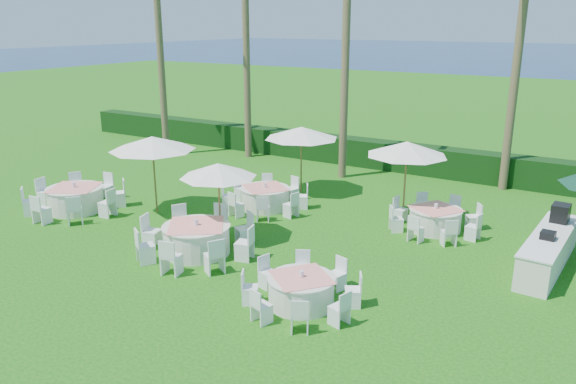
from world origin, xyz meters
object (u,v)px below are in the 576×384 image
Objects in this scene: umbrella_a at (152,143)px; buffet_table at (549,249)px; banquet_table_a at (75,198)px; banquet_table_b at (197,238)px; banquet_table_c at (301,290)px; banquet_table_e at (265,197)px; banquet_table_f at (435,219)px; umbrella_b at (218,170)px; umbrella_d at (407,149)px; umbrella_c at (301,133)px.

umbrella_a is 12.45m from buffet_table.
buffet_table is (14.67, 3.36, 0.06)m from banquet_table_a.
banquet_table_b is 4.18m from banquet_table_c.
banquet_table_b is 4.38m from banquet_table_e.
banquet_table_e is (-0.54, 4.35, -0.04)m from banquet_table_b.
banquet_table_b is at bearing -134.84° from banquet_table_f.
banquet_table_b reaches higher than banquet_table_f.
banquet_table_e is 0.73× the size of buffet_table.
buffet_table is (8.65, 3.00, -1.67)m from umbrella_b.
buffet_table reaches higher than banquet_table_a.
umbrella_d is (10.06, 4.98, 1.96)m from banquet_table_a.
banquet_table_f is 9.52m from umbrella_a.
buffet_table reaches higher than banquet_table_b.
banquet_table_c is 1.15× the size of umbrella_b.
banquet_table_c is at bearing -10.45° from banquet_table_a.
umbrella_a is at bearing -159.77° from banquet_table_f.
buffet_table is at bearing 48.60° from banquet_table_c.
banquet_table_e is at bearing 99.20° from umbrella_b.
banquet_table_c is at bearing -100.65° from banquet_table_f.
umbrella_a is at bearing 157.26° from banquet_table_c.
banquet_table_c is 0.99× the size of umbrella_c.
umbrella_d reaches higher than banquet_table_f.
banquet_table_c is 1.04× the size of umbrella_d.
banquet_table_a is 1.00× the size of banquet_table_b.
umbrella_a is (-8.72, -3.21, 2.04)m from banquet_table_f.
umbrella_a is 0.70× the size of buffet_table.
umbrella_c reaches higher than banquet_table_b.
buffet_table is (4.62, -1.61, -1.90)m from umbrella_d.
umbrella_a is 1.09× the size of umbrella_d.
banquet_table_a is 10.24m from banquet_table_c.
banquet_table_a is 6.08m from banquet_table_b.
umbrella_d is at bearing 90.12° from banquet_table_c.
umbrella_a is (2.55, 1.30, 1.98)m from banquet_table_a.
banquet_table_e is (-4.58, 5.46, 0.03)m from banquet_table_c.
banquet_table_f is at bearing 45.16° from banquet_table_b.
banquet_table_e is at bearing 33.23° from banquet_table_a.
banquet_table_a is 1.21× the size of umbrella_c.
banquet_table_f is at bearing 38.31° from umbrella_b.
umbrella_d is 5.24m from buffet_table.
banquet_table_b is 9.56m from buffet_table.
umbrella_a is (-7.53, 3.15, 2.05)m from banquet_table_c.
umbrella_d is (4.04, 4.61, 0.23)m from umbrella_b.
banquet_table_a reaches higher than banquet_table_f.
umbrella_d is (-1.21, 0.46, 2.02)m from banquet_table_f.
umbrella_a is 8.36m from umbrella_d.
umbrella_b is 0.58× the size of buffet_table.
umbrella_c is (-0.39, 6.62, 1.89)m from banquet_table_b.
umbrella_a reaches higher than banquet_table_b.
banquet_table_c is 8.41m from umbrella_a.
umbrella_b is (-0.02, 1.11, 1.73)m from banquet_table_b.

